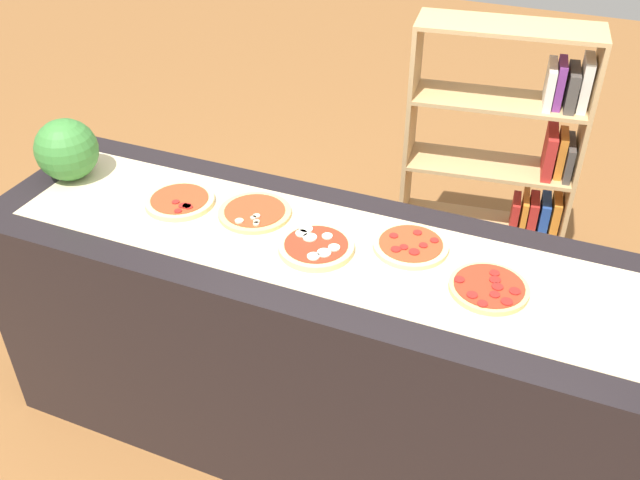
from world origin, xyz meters
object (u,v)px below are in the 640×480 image
object	(u,v)px
pizza_mozzarella_2	(316,247)
pizza_pepperoni_4	(489,288)
pizza_mushroom_1	(255,212)
bookshelf	(510,180)
pizza_pepperoni_0	(180,201)
watermelon	(67,150)
pizza_pepperoni_3	(411,245)

from	to	relation	value
pizza_mozzarella_2	pizza_pepperoni_4	size ratio (longest dim) A/B	1.03
pizza_mushroom_1	bookshelf	distance (m)	1.43
pizza_pepperoni_0	pizza_pepperoni_4	xyz separation A→B (m)	(1.12, -0.06, -0.00)
pizza_mozzarella_2	watermelon	bearing A→B (deg)	175.72
pizza_mozzarella_2	pizza_pepperoni_3	distance (m)	0.31
pizza_pepperoni_3	bookshelf	xyz separation A→B (m)	(0.17, 1.16, -0.35)
pizza_mushroom_1	pizza_mozzarella_2	distance (m)	0.30
pizza_pepperoni_0	pizza_mozzarella_2	size ratio (longest dim) A/B	1.00
pizza_mozzarella_2	pizza_pepperoni_4	distance (m)	0.56
pizza_pepperoni_0	bookshelf	size ratio (longest dim) A/B	0.19
bookshelf	pizza_pepperoni_0	bearing A→B (deg)	-129.71
watermelon	pizza_mozzarella_2	bearing A→B (deg)	-4.28
pizza_mushroom_1	pizza_pepperoni_4	distance (m)	0.85
pizza_pepperoni_3	pizza_pepperoni_4	xyz separation A→B (m)	(0.28, -0.12, 0.00)
pizza_mozzarella_2	watermelon	size ratio (longest dim) A/B	1.07
pizza_pepperoni_3	watermelon	distance (m)	1.33
pizza_mushroom_1	pizza_mozzarella_2	size ratio (longest dim) A/B	1.03
pizza_pepperoni_4	bookshelf	xyz separation A→B (m)	(-0.11, 1.28, -0.35)
pizza_mushroom_1	bookshelf	bearing A→B (deg)	58.19
pizza_mushroom_1	pizza_pepperoni_4	size ratio (longest dim) A/B	1.06
pizza_mushroom_1	watermelon	xyz separation A→B (m)	(-0.76, -0.03, 0.11)
pizza_pepperoni_0	pizza_pepperoni_3	xyz separation A→B (m)	(0.84, 0.06, -0.00)
pizza_mozzarella_2	bookshelf	xyz separation A→B (m)	(0.45, 1.29, -0.35)
pizza_pepperoni_4	pizza_mozzarella_2	bearing A→B (deg)	-179.03
pizza_pepperoni_0	watermelon	distance (m)	0.49
pizza_mushroom_1	pizza_mozzarella_2	xyz separation A→B (m)	(0.28, -0.11, 0.00)
bookshelf	pizza_mushroom_1	bearing A→B (deg)	-121.81
pizza_mushroom_1	pizza_pepperoni_4	world-z (taller)	same
pizza_pepperoni_4	pizza_pepperoni_0	bearing A→B (deg)	176.91
pizza_pepperoni_4	bookshelf	distance (m)	1.33
watermelon	bookshelf	world-z (taller)	bookshelf
pizza_pepperoni_4	watermelon	bearing A→B (deg)	177.56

